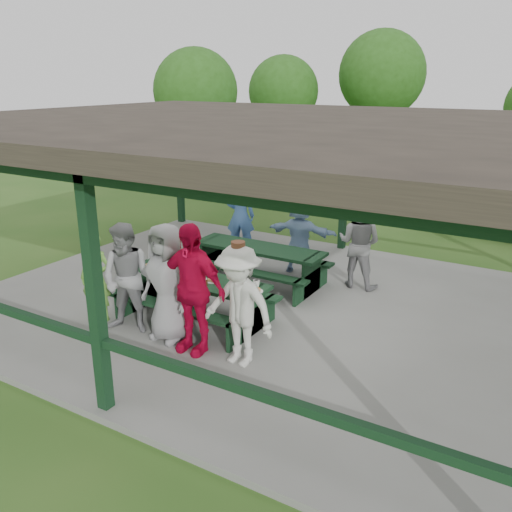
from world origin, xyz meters
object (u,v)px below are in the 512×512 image
Objects in this scene: picnic_table_near at (194,293)px; farm_trailer at (275,176)px; contestant_grey_mid at (167,283)px; picnic_table_far at (259,260)px; spectator_lblue at (300,235)px; spectator_blue at (240,216)px; contestant_grey_left at (128,279)px; contestant_red at (191,289)px; contestant_green at (96,278)px; contestant_white_fedora at (239,306)px; spectator_grey at (359,243)px.

picnic_table_near is 10.44m from farm_trailer.
contestant_grey_mid is at bearing -49.12° from farm_trailer.
picnic_table_far is 1.42× the size of contestant_grey_mid.
farm_trailer is (-3.83, 9.72, 0.11)m from picnic_table_near.
spectator_lblue is 1.78m from spectator_blue.
contestant_red is at bearing -15.07° from contestant_grey_left.
spectator_lblue is 0.40× the size of farm_trailer.
contestant_green is at bearing 162.59° from contestant_grey_left.
spectator_blue is (-1.27, 3.44, 0.41)m from picnic_table_near.
contestant_red reaches higher than spectator_blue.
contestant_grey_left is at bearing -103.48° from picnic_table_far.
contestant_grey_mid is 11.18m from farm_trailer.
picnic_table_near is 0.99× the size of picnic_table_far.
contestant_red is 0.80m from contestant_white_fedora.
spectator_grey reaches higher than farm_trailer.
picnic_table_near is at bearing 153.70° from contestant_white_fedora.
contestant_red is 0.50× the size of farm_trailer.
contestant_red is 1.23× the size of spectator_lblue.
contestant_grey_left is (-0.69, -2.86, 0.41)m from picnic_table_far.
contestant_white_fedora is (0.79, 0.02, -0.10)m from contestant_red.
farm_trailer is at bearing 116.75° from picnic_table_far.
contestant_green is at bearing -148.84° from picnic_table_near.
contestant_red is at bearing 93.01° from spectator_blue.
contestant_grey_left is 4.42m from spectator_grey.
contestant_green is 2.78m from contestant_white_fedora.
contestant_green is 0.83× the size of contestant_white_fedora.
farm_trailer is at bearing 91.78° from contestant_grey_left.
spectator_blue is (-0.64, 4.30, -0.00)m from contestant_grey_left.
contestant_green is 1.46m from contestant_grey_mid.
spectator_lblue is at bearing 50.48° from contestant_green.
spectator_grey is (1.17, 3.71, -0.11)m from contestant_red.
contestant_grey_mid reaches higher than spectator_lblue.
contestant_grey_left is 0.98× the size of contestant_white_fedora.
contestant_red is at bearing -173.91° from contestant_white_fedora.
farm_trailer is (-5.24, 10.55, -0.29)m from contestant_white_fedora.
picnic_table_near is 0.66× the size of farm_trailer.
spectator_lblue is at bearing 59.31° from contestant_grey_left.
contestant_grey_left is 1.24m from contestant_red.
contestant_grey_left reaches higher than picnic_table_near.
picnic_table_near is 1.17m from contestant_red.
spectator_grey reaches higher than spectator_lblue.
contestant_grey_mid is 0.55m from contestant_red.
spectator_grey is at bearing 26.15° from picnic_table_far.
spectator_lblue reaches higher than contestant_green.
farm_trailer is (-4.28, 6.72, -0.21)m from spectator_lblue.
picnic_table_near is at bearing 17.12° from contestant_green.
contestant_grey_mid reaches higher than contestant_grey_left.
spectator_blue is at bearing 114.60° from contestant_red.
contestant_red is (0.61, -0.86, 0.50)m from picnic_table_near.
contestant_grey_mid is (0.07, -0.76, 0.45)m from picnic_table_near.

